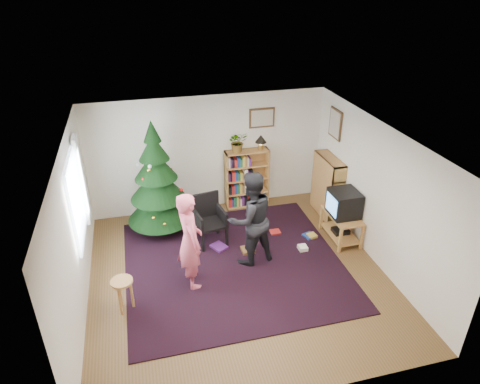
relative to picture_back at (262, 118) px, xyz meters
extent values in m
plane|color=brown|center=(-1.15, -2.48, -1.95)|extent=(5.00, 5.00, 0.00)
plane|color=white|center=(-1.15, -2.48, 0.55)|extent=(5.00, 5.00, 0.00)
cube|color=silver|center=(-1.15, 0.02, -0.70)|extent=(5.00, 0.02, 2.50)
cube|color=silver|center=(-1.15, -4.97, -0.70)|extent=(5.00, 0.02, 2.50)
cube|color=silver|center=(-3.65, -2.48, -0.70)|extent=(0.02, 5.00, 2.50)
cube|color=silver|center=(1.35, -2.48, -0.70)|extent=(0.02, 5.00, 2.50)
cube|color=black|center=(-1.15, -2.17, -1.94)|extent=(3.80, 3.60, 0.02)
cube|color=silver|center=(-3.62, -1.88, -0.45)|extent=(0.04, 1.20, 1.40)
cube|color=silver|center=(-3.58, -1.18, -0.45)|extent=(0.06, 0.35, 1.60)
cube|color=#4C3319|center=(0.00, 0.00, 0.00)|extent=(0.55, 0.03, 0.42)
cube|color=beige|center=(0.00, 0.00, 0.00)|extent=(0.47, 0.01, 0.34)
cube|color=#4C3319|center=(1.33, -0.73, 0.00)|extent=(0.03, 0.50, 0.60)
cube|color=beige|center=(1.33, -0.73, 0.00)|extent=(0.01, 0.42, 0.52)
cylinder|color=#3F2816|center=(-2.31, -0.67, -1.83)|extent=(0.12, 0.12, 0.25)
cone|color=black|center=(-2.31, -0.67, -1.34)|extent=(1.27, 1.27, 0.72)
cone|color=black|center=(-2.31, -0.67, -0.91)|extent=(1.07, 1.07, 0.64)
cone|color=black|center=(-2.31, -0.67, -0.52)|extent=(0.82, 0.82, 0.56)
cone|color=black|center=(-2.31, -0.67, -0.16)|extent=(0.58, 0.58, 0.49)
cone|color=black|center=(-2.31, -0.67, 0.16)|extent=(0.33, 0.33, 0.41)
cube|color=#AF863E|center=(-0.35, -0.14, -1.30)|extent=(0.95, 0.30, 1.30)
cube|color=#AF863E|center=(-0.35, -0.14, -0.66)|extent=(0.95, 0.30, 0.03)
cube|color=#AF863E|center=(1.19, -0.93, -1.30)|extent=(0.30, 0.95, 1.30)
cube|color=#AF863E|center=(1.19, -0.93, -0.66)|extent=(0.30, 0.95, 0.03)
cube|color=#AF863E|center=(1.07, -1.90, -1.42)|extent=(0.50, 0.91, 0.04)
cube|color=#AF863E|center=(0.85, -2.32, -1.69)|extent=(0.05, 0.05, 0.51)
cube|color=#AF863E|center=(1.29, -2.32, -1.69)|extent=(0.05, 0.05, 0.51)
cube|color=#AF863E|center=(0.85, -1.48, -1.69)|extent=(0.05, 0.05, 0.51)
cube|color=#AF863E|center=(1.29, -1.48, -1.69)|extent=(0.05, 0.05, 0.51)
cube|color=#AF863E|center=(1.07, -1.90, -1.83)|extent=(0.46, 0.87, 0.03)
cube|color=black|center=(1.07, -1.90, -1.77)|extent=(0.30, 0.25, 0.08)
cube|color=black|center=(1.07, -1.90, -1.16)|extent=(0.51, 0.56, 0.49)
cube|color=#5194DC|center=(0.81, -1.90, -1.16)|extent=(0.01, 0.44, 0.35)
cube|color=black|center=(-1.42, -1.41, -1.51)|extent=(0.61, 0.61, 0.05)
cube|color=black|center=(-1.42, -1.17, -1.24)|extent=(0.53, 0.14, 0.53)
cube|color=black|center=(-1.66, -1.65, -1.73)|extent=(0.06, 0.06, 0.44)
cube|color=black|center=(-1.18, -1.65, -1.73)|extent=(0.06, 0.06, 0.44)
cube|color=black|center=(-1.66, -1.18, -1.73)|extent=(0.06, 0.06, 0.44)
cube|color=black|center=(-1.18, -1.18, -1.73)|extent=(0.06, 0.06, 0.44)
cylinder|color=#AF863E|center=(-3.06, -2.86, -1.41)|extent=(0.34, 0.34, 0.04)
cylinder|color=#AF863E|center=(-2.94, -2.86, -1.69)|extent=(0.04, 0.04, 0.52)
cylinder|color=#AF863E|center=(-3.12, -2.76, -1.69)|extent=(0.04, 0.04, 0.52)
cylinder|color=#AF863E|center=(-3.12, -2.97, -1.69)|extent=(0.04, 0.04, 0.52)
imported|color=#D5556A|center=(-1.95, -2.50, -1.09)|extent=(0.51, 0.69, 1.71)
imported|color=black|center=(-0.83, -2.15, -1.07)|extent=(0.99, 0.86, 1.76)
imported|color=gray|center=(-0.55, -0.14, -0.43)|extent=(0.41, 0.36, 0.44)
cylinder|color=#A57F33|center=(-0.05, -0.14, -0.60)|extent=(0.10, 0.10, 0.10)
sphere|color=#FFD88C|center=(-0.05, -0.14, -0.49)|extent=(0.10, 0.10, 0.10)
cone|color=black|center=(-0.05, -0.14, -0.41)|extent=(0.24, 0.24, 0.16)
cube|color=#A51E19|center=(-0.11, -1.42, -1.91)|extent=(0.20, 0.20, 0.08)
cube|color=navy|center=(0.50, -1.72, -1.91)|extent=(0.20, 0.20, 0.08)
cube|color=#1E592D|center=(-0.09, -1.39, -1.91)|extent=(0.20, 0.20, 0.08)
cube|color=gold|center=(0.55, -1.75, -1.91)|extent=(0.20, 0.20, 0.08)
cube|color=brown|center=(-0.81, -1.89, -1.91)|extent=(0.20, 0.20, 0.08)
cube|color=beige|center=(0.21, -2.10, -1.91)|extent=(0.20, 0.20, 0.08)
cube|color=#4C1959|center=(-1.31, -1.65, -1.91)|extent=(0.20, 0.20, 0.08)
camera|label=1|loc=(-2.58, -8.21, 2.82)|focal=32.00mm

